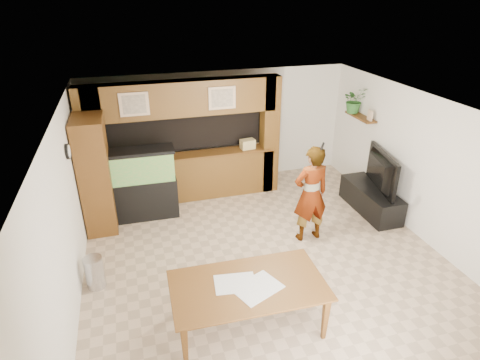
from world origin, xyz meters
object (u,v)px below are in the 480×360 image
object	(u,v)px
television	(375,171)
dining_table	(249,307)
pantry_cabinet	(95,175)
person	(311,194)
aquarium	(143,185)

from	to	relation	value
television	dining_table	xyz separation A→B (m)	(-3.39, -2.37, -0.55)
pantry_cabinet	person	distance (m)	3.97
television	pantry_cabinet	bearing A→B (deg)	92.54
pantry_cabinet	dining_table	bearing A→B (deg)	-59.24
aquarium	pantry_cabinet	bearing A→B (deg)	-168.88
dining_table	person	bearing A→B (deg)	48.12
pantry_cabinet	aquarium	distance (m)	0.93
aquarium	person	world-z (taller)	person
person	dining_table	distance (m)	2.55
dining_table	aquarium	bearing A→B (deg)	109.78
television	person	xyz separation A→B (m)	(-1.68, -0.56, 0.00)
aquarium	television	world-z (taller)	aquarium
person	aquarium	bearing A→B (deg)	-33.22
television	person	distance (m)	1.77
aquarium	dining_table	xyz separation A→B (m)	(1.13, -3.44, -0.35)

